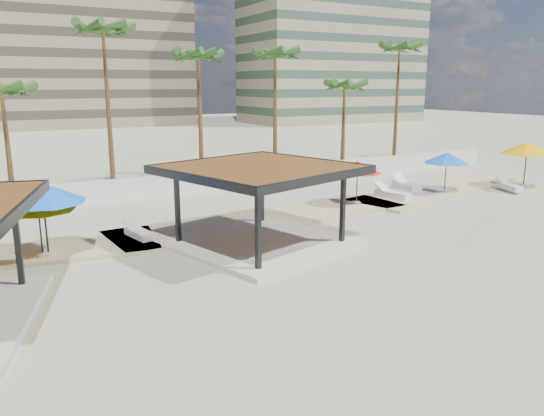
{
  "coord_description": "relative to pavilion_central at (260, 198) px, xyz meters",
  "views": [
    {
      "loc": [
        -10.63,
        -15.93,
        6.76
      ],
      "look_at": [
        0.6,
        4.08,
        1.4
      ],
      "focal_mm": 35.0,
      "sensor_mm": 36.0,
      "label": 1
    }
  ],
  "objects": [
    {
      "name": "palm_g",
      "position": [
        15.36,
        14.8,
        4.37
      ],
      "size": [
        3.0,
        3.0,
        7.52
      ],
      "color": "brown",
      "rests_on": "ground"
    },
    {
      "name": "building_east",
      "position": [
        48.36,
        62.6,
        15.19
      ],
      "size": [
        32.0,
        15.0,
        36.4
      ],
      "color": "gray",
      "rests_on": "ground"
    },
    {
      "name": "boundary_wall",
      "position": [
        0.36,
        12.6,
        -1.48
      ],
      "size": [
        56.0,
        0.3,
        1.2
      ],
      "primitive_type": "cube",
      "color": "silver",
      "rests_on": "ground"
    },
    {
      "name": "lounger_a",
      "position": [
        -4.36,
        3.2,
        -1.72
      ],
      "size": [
        0.98,
        2.0,
        0.72
      ],
      "rotation": [
        0.0,
        0.0,
        1.77
      ],
      "color": "silver",
      "rests_on": "promenade"
    },
    {
      "name": "lounger_d",
      "position": [
        19.49,
        2.45,
        -1.72
      ],
      "size": [
        1.12,
        2.09,
        0.75
      ],
      "rotation": [
        0.0,
        0.0,
        1.32
      ],
      "color": "silver",
      "rests_on": "promenade"
    },
    {
      "name": "umbrella_c",
      "position": [
        8.22,
        3.86,
        0.18
      ],
      "size": [
        2.98,
        2.98,
        2.42
      ],
      "rotation": [
        0.0,
        0.0,
        0.1
      ],
      "color": "beige",
      "rests_on": "promenade"
    },
    {
      "name": "ground",
      "position": [
        0.36,
        -3.4,
        -2.08
      ],
      "size": [
        200.0,
        200.0,
        0.0
      ],
      "primitive_type": "plane",
      "color": "tan",
      "rests_on": "ground"
    },
    {
      "name": "umbrella_d",
      "position": [
        15.13,
        3.81,
        0.24
      ],
      "size": [
        3.38,
        3.38,
        2.49
      ],
      "rotation": [
        0.0,
        0.0,
        -0.23
      ],
      "color": "beige",
      "rests_on": "promenade"
    },
    {
      "name": "palm_c",
      "position": [
        -8.64,
        14.7,
        4.16
      ],
      "size": [
        3.0,
        3.0,
        7.29
      ],
      "color": "brown",
      "rests_on": "ground"
    },
    {
      "name": "palm_e",
      "position": [
        3.36,
        15.0,
        6.2
      ],
      "size": [
        3.0,
        3.0,
        9.45
      ],
      "color": "brown",
      "rests_on": "ground"
    },
    {
      "name": "palm_h",
      "position": [
        21.36,
        15.4,
        7.24
      ],
      "size": [
        3.0,
        3.0,
        10.57
      ],
      "color": "brown",
      "rests_on": "ground"
    },
    {
      "name": "lounger_b",
      "position": [
        11.11,
        4.14,
        -1.69
      ],
      "size": [
        1.28,
        2.44,
        0.88
      ],
      "rotation": [
        0.0,
        0.0,
        1.81
      ],
      "color": "silver",
      "rests_on": "promenade"
    },
    {
      "name": "palm_f",
      "position": [
        9.36,
        15.2,
        6.48
      ],
      "size": [
        3.0,
        3.0,
        9.75
      ],
      "color": "brown",
      "rests_on": "ground"
    },
    {
      "name": "promenade",
      "position": [
        2.36,
        4.27,
        -2.02
      ],
      "size": [
        44.45,
        7.97,
        0.24
      ],
      "color": "#C6B284",
      "rests_on": "ground"
    },
    {
      "name": "umbrella_e",
      "position": [
        21.3,
        2.71,
        0.61
      ],
      "size": [
        4.05,
        4.05,
        2.91
      ],
      "rotation": [
        0.0,
        0.0,
        -0.28
      ],
      "color": "beige",
      "rests_on": "promenade"
    },
    {
      "name": "palm_d",
      "position": [
        -2.64,
        15.5,
        7.55
      ],
      "size": [
        3.0,
        3.0,
        10.9
      ],
      "color": "brown",
      "rests_on": "ground"
    },
    {
      "name": "lounger_c",
      "position": [
        13.84,
        5.86,
        -1.69
      ],
      "size": [
        1.01,
        2.41,
        0.88
      ],
      "rotation": [
        0.0,
        0.0,
        1.46
      ],
      "color": "silver",
      "rests_on": "promenade"
    },
    {
      "name": "umbrella_f",
      "position": [
        -8.2,
        2.4,
        0.61
      ],
      "size": [
        3.62,
        3.62,
        2.92
      ],
      "rotation": [
        0.0,
        0.0,
        0.11
      ],
      "color": "beige",
      "rests_on": "promenade"
    },
    {
      "name": "umbrella_b",
      "position": [
        -8.41,
        2.4,
        0.27
      ],
      "size": [
        2.84,
        2.84,
        2.52
      ],
      "rotation": [
        0.0,
        0.0,
        0.0
      ],
      "color": "beige",
      "rests_on": "promenade"
    },
    {
      "name": "pavilion_central",
      "position": [
        0.0,
        0.0,
        0.0
      ],
      "size": [
        8.47,
        8.47,
        3.48
      ],
      "rotation": [
        0.0,
        0.0,
        0.28
      ],
      "color": "beige",
      "rests_on": "ground"
    },
    {
      "name": "building_mid",
      "position": [
        4.36,
        74.6,
        12.19
      ],
      "size": [
        38.0,
        16.0,
        30.4
      ],
      "color": "#847259",
      "rests_on": "ground"
    }
  ]
}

